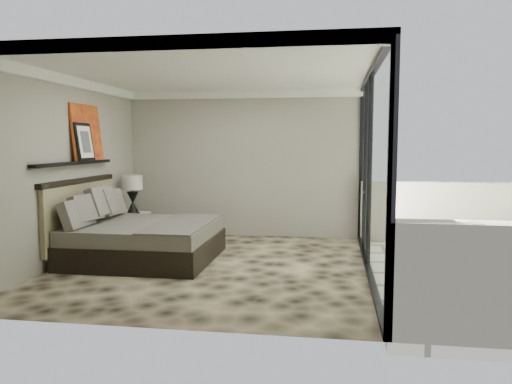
# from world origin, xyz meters

# --- Properties ---
(floor) EXTENTS (5.00, 5.00, 0.00)m
(floor) POSITION_xyz_m (0.00, 0.00, 0.00)
(floor) COLOR black
(floor) RESTS_ON ground
(ceiling) EXTENTS (4.50, 5.00, 0.02)m
(ceiling) POSITION_xyz_m (0.00, 0.00, 2.79)
(ceiling) COLOR silver
(ceiling) RESTS_ON back_wall
(back_wall) EXTENTS (4.50, 0.02, 2.80)m
(back_wall) POSITION_xyz_m (0.00, 2.49, 1.40)
(back_wall) COLOR gray
(back_wall) RESTS_ON floor
(left_wall) EXTENTS (0.02, 5.00, 2.80)m
(left_wall) POSITION_xyz_m (-2.24, 0.00, 1.40)
(left_wall) COLOR gray
(left_wall) RESTS_ON floor
(glass_wall) EXTENTS (0.08, 5.00, 2.80)m
(glass_wall) POSITION_xyz_m (2.25, 0.00, 1.40)
(glass_wall) COLOR white
(glass_wall) RESTS_ON floor
(terrace_slab) EXTENTS (3.00, 5.00, 0.12)m
(terrace_slab) POSITION_xyz_m (3.75, 0.00, -0.06)
(terrace_slab) COLOR beige
(terrace_slab) RESTS_ON ground
(picture_ledge) EXTENTS (0.12, 2.20, 0.05)m
(picture_ledge) POSITION_xyz_m (-2.18, 0.10, 1.50)
(picture_ledge) COLOR black
(picture_ledge) RESTS_ON left_wall
(bed) EXTENTS (2.16, 2.09, 1.20)m
(bed) POSITION_xyz_m (-1.24, 0.24, 0.35)
(bed) COLOR black
(bed) RESTS_ON floor
(nightstand) EXTENTS (0.65, 0.65, 0.50)m
(nightstand) POSITION_xyz_m (-1.92, 1.68, 0.25)
(nightstand) COLOR black
(nightstand) RESTS_ON floor
(table_lamp) EXTENTS (0.38, 0.38, 0.69)m
(table_lamp) POSITION_xyz_m (-1.94, 1.72, 0.96)
(table_lamp) COLOR black
(table_lamp) RESTS_ON nightstand
(abstract_canvas) EXTENTS (0.13, 0.90, 0.90)m
(abstract_canvas) POSITION_xyz_m (-2.19, 0.53, 1.97)
(abstract_canvas) COLOR #B6380F
(abstract_canvas) RESTS_ON picture_ledge
(framed_print) EXTENTS (0.11, 0.50, 0.60)m
(framed_print) POSITION_xyz_m (-2.14, 0.35, 1.82)
(framed_print) COLOR black
(framed_print) RESTS_ON picture_ledge
(ottoman) EXTENTS (0.54, 0.54, 0.49)m
(ottoman) POSITION_xyz_m (3.78, 1.40, 0.24)
(ottoman) COLOR silver
(ottoman) RESTS_ON terrace_slab
(lounger) EXTENTS (0.83, 1.55, 0.59)m
(lounger) POSITION_xyz_m (3.50, 0.45, 0.18)
(lounger) COLOR silver
(lounger) RESTS_ON terrace_slab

